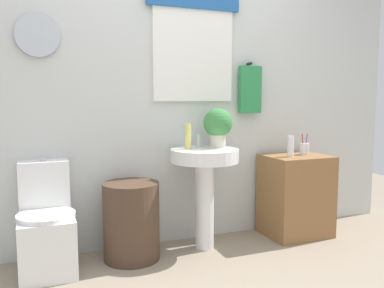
{
  "coord_description": "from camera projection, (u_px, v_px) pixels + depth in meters",
  "views": [
    {
      "loc": [
        -1.03,
        -1.98,
        1.18
      ],
      "look_at": [
        0.08,
        0.8,
        0.85
      ],
      "focal_mm": 37.52,
      "sensor_mm": 36.0,
      "label": 1
    }
  ],
  "objects": [
    {
      "name": "back_wall",
      "position": [
        167.0,
        84.0,
        3.26
      ],
      "size": [
        4.4,
        0.18,
        2.6
      ],
      "color": "silver",
      "rests_on": "ground_plane"
    },
    {
      "name": "toilet",
      "position": [
        46.0,
        229.0,
        2.77
      ],
      "size": [
        0.38,
        0.51,
        0.77
      ],
      "color": "white",
      "rests_on": "ground_plane"
    },
    {
      "name": "laundry_hamper",
      "position": [
        131.0,
        221.0,
        2.95
      ],
      "size": [
        0.41,
        0.41,
        0.57
      ],
      "primitive_type": "cylinder",
      "color": "#4C3828",
      "rests_on": "ground_plane"
    },
    {
      "name": "pedestal_sink",
      "position": [
        205.0,
        173.0,
        3.14
      ],
      "size": [
        0.53,
        0.53,
        0.79
      ],
      "color": "white",
      "rests_on": "ground_plane"
    },
    {
      "name": "faucet",
      "position": [
        199.0,
        141.0,
        3.22
      ],
      "size": [
        0.03,
        0.03,
        0.1
      ],
      "primitive_type": "cylinder",
      "color": "silver",
      "rests_on": "pedestal_sink"
    },
    {
      "name": "wooden_cabinet",
      "position": [
        295.0,
        195.0,
        3.48
      ],
      "size": [
        0.53,
        0.44,
        0.7
      ],
      "primitive_type": "cube",
      "color": "olive",
      "rests_on": "ground_plane"
    },
    {
      "name": "soap_bottle",
      "position": [
        188.0,
        136.0,
        3.1
      ],
      "size": [
        0.05,
        0.05,
        0.2
      ],
      "primitive_type": "cylinder",
      "color": "#DBD166",
      "rests_on": "pedestal_sink"
    },
    {
      "name": "potted_plant",
      "position": [
        218.0,
        125.0,
        3.2
      ],
      "size": [
        0.23,
        0.23,
        0.31
      ],
      "color": "beige",
      "rests_on": "pedestal_sink"
    },
    {
      "name": "lotion_bottle",
      "position": [
        291.0,
        146.0,
        3.36
      ],
      "size": [
        0.05,
        0.05,
        0.18
      ],
      "primitive_type": "cylinder",
      "color": "white",
      "rests_on": "wooden_cabinet"
    },
    {
      "name": "toothbrush_cup",
      "position": [
        304.0,
        149.0,
        3.49
      ],
      "size": [
        0.08,
        0.08,
        0.18
      ],
      "color": "silver",
      "rests_on": "wooden_cabinet"
    }
  ]
}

